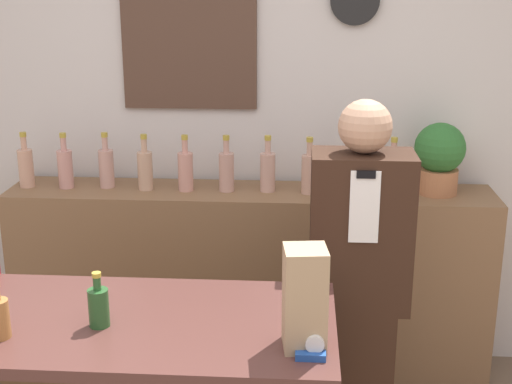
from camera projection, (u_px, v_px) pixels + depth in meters
The scene contains 17 objects.
back_wall at pixel (239, 108), 3.63m from camera, with size 5.20×0.09×2.70m.
back_shelf at pixel (250, 283), 3.64m from camera, with size 2.39×0.38×0.99m.
shopkeeper at pixel (358, 292), 2.87m from camera, with size 0.40×0.25×1.57m.
potted_plant at pixel (439, 156), 3.41m from camera, with size 0.24×0.24×0.35m.
paper_bag at pixel (305, 298), 2.11m from camera, with size 0.14×0.14×0.32m.
tape_dispenser at pixel (312, 350), 2.09m from camera, with size 0.09×0.06×0.07m.
counter_bottle_2 at pixel (99, 306), 2.27m from camera, with size 0.07×0.07×0.18m.
shelf_bottle_0 at pixel (26, 166), 3.54m from camera, with size 0.07×0.07×0.28m.
shelf_bottle_1 at pixel (65, 167), 3.52m from camera, with size 0.07×0.07×0.28m.
shelf_bottle_2 at pixel (106, 167), 3.53m from camera, with size 0.07×0.07×0.28m.
shelf_bottle_3 at pixel (145, 169), 3.49m from camera, with size 0.07×0.07×0.28m.
shelf_bottle_4 at pixel (186, 170), 3.48m from camera, with size 0.07×0.07×0.28m.
shelf_bottle_5 at pixel (227, 170), 3.47m from camera, with size 0.07×0.07×0.28m.
shelf_bottle_6 at pixel (268, 170), 3.47m from camera, with size 0.07×0.07×0.28m.
shelf_bottle_7 at pixel (309, 172), 3.43m from camera, with size 0.07×0.07×0.28m.
shelf_bottle_8 at pixel (350, 171), 3.45m from camera, with size 0.07×0.07×0.28m.
shelf_bottle_9 at pixel (392, 173), 3.43m from camera, with size 0.07×0.07×0.28m.
Camera 1 is at (0.32, -1.59, 2.01)m, focal length 50.00 mm.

